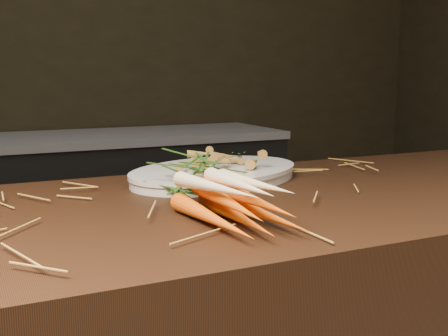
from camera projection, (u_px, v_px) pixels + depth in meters
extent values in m
cube|color=black|center=(29.00, 23.00, 2.91)|extent=(5.00, 0.04, 2.80)
cube|color=black|center=(108.00, 218.00, 2.92)|extent=(1.80, 0.60, 0.80)
cube|color=#99999E|center=(105.00, 137.00, 2.85)|extent=(1.82, 0.62, 0.04)
cone|color=#DD4C00|center=(212.00, 218.00, 0.87)|extent=(0.04, 0.26, 0.03)
cone|color=#DD4C00|center=(236.00, 216.00, 0.88)|extent=(0.04, 0.26, 0.03)
cone|color=#DD4C00|center=(259.00, 213.00, 0.90)|extent=(0.05, 0.26, 0.03)
cone|color=#DD4C00|center=(227.00, 202.00, 0.86)|extent=(0.05, 0.26, 0.03)
cone|color=#DD4C00|center=(250.00, 199.00, 0.88)|extent=(0.04, 0.26, 0.03)
cone|color=beige|center=(215.00, 187.00, 0.87)|extent=(0.05, 0.24, 0.04)
cone|color=beige|center=(239.00, 184.00, 0.88)|extent=(0.04, 0.24, 0.04)
cone|color=beige|center=(255.00, 184.00, 0.90)|extent=(0.03, 0.24, 0.04)
ellipsoid|color=#39621C|center=(186.00, 175.00, 1.08)|extent=(0.16, 0.22, 0.08)
cube|color=silver|center=(265.00, 162.00, 1.37)|extent=(0.08, 0.16, 0.00)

